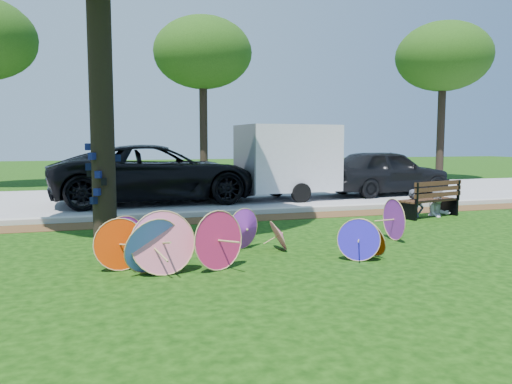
% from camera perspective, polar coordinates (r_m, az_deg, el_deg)
% --- Properties ---
extents(ground, '(90.00, 90.00, 0.00)m').
position_cam_1_polar(ground, '(7.51, 0.87, -8.45)').
color(ground, black).
rests_on(ground, ground).
extents(mulch_strip, '(90.00, 1.00, 0.01)m').
position_cam_1_polar(mulch_strip, '(11.78, -5.93, -3.23)').
color(mulch_strip, '#472D16').
rests_on(mulch_strip, ground).
extents(curb, '(90.00, 0.30, 0.12)m').
position_cam_1_polar(curb, '(12.46, -6.56, -2.49)').
color(curb, '#B7B5AD').
rests_on(curb, ground).
extents(street, '(90.00, 8.00, 0.01)m').
position_cam_1_polar(street, '(16.53, -9.22, -0.68)').
color(street, gray).
rests_on(street, ground).
extents(parasol_pile, '(5.51, 2.06, 0.92)m').
position_cam_1_polar(parasol_pile, '(7.72, -3.51, -5.11)').
color(parasol_pile, '#D12157').
rests_on(parasol_pile, ground).
extents(black_van, '(6.39, 3.14, 1.74)m').
position_cam_1_polar(black_van, '(15.35, -11.14, 2.04)').
color(black_van, black).
rests_on(black_van, ground).
extents(dark_pickup, '(4.82, 2.40, 1.58)m').
position_cam_1_polar(dark_pickup, '(17.87, 14.56, 2.21)').
color(dark_pickup, black).
rests_on(dark_pickup, ground).
extents(cargo_trailer, '(3.08, 2.09, 2.66)m').
position_cam_1_polar(cargo_trailer, '(15.90, 3.68, 3.92)').
color(cargo_trailer, silver).
rests_on(cargo_trailer, ground).
extents(park_bench, '(1.81, 1.06, 0.89)m').
position_cam_1_polar(park_bench, '(12.94, 19.05, -0.75)').
color(park_bench, black).
rests_on(park_bench, ground).
extents(person_left, '(0.54, 0.41, 1.32)m').
position_cam_1_polar(person_left, '(12.76, 17.68, 0.19)').
color(person_left, '#373A4B').
rests_on(person_left, ground).
extents(person_right, '(0.68, 0.55, 1.31)m').
position_cam_1_polar(person_right, '(13.17, 20.18, 0.24)').
color(person_right, '#B7B7C0').
rests_on(person_right, ground).
extents(bg_trees, '(24.24, 6.73, 7.40)m').
position_cam_1_polar(bg_trees, '(22.47, -3.84, 15.82)').
color(bg_trees, black).
rests_on(bg_trees, ground).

